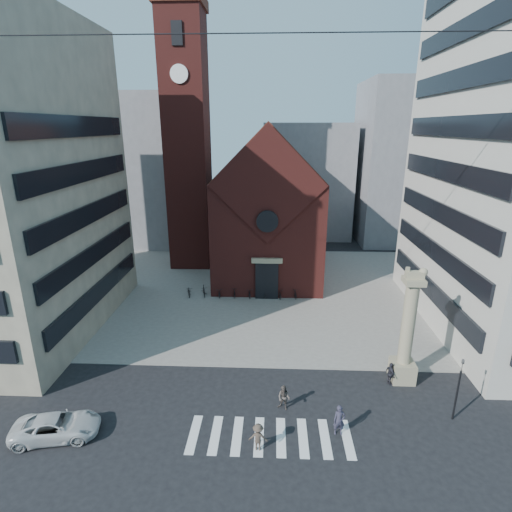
% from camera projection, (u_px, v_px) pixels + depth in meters
% --- Properties ---
extents(ground, '(120.00, 120.00, 0.00)m').
position_uv_depth(ground, '(262.00, 403.00, 26.51)').
color(ground, black).
rests_on(ground, ground).
extents(piazza, '(46.00, 30.00, 0.05)m').
position_uv_depth(piazza, '(267.00, 291.00, 44.55)').
color(piazza, gray).
rests_on(piazza, ground).
extents(zebra_crossing, '(10.20, 3.20, 0.01)m').
position_uv_depth(zebra_crossing, '(270.00, 436.00, 23.64)').
color(zebra_crossing, white).
rests_on(zebra_crossing, ground).
extents(church, '(12.00, 16.65, 18.00)m').
position_uv_depth(church, '(268.00, 210.00, 47.81)').
color(church, maroon).
rests_on(church, ground).
extents(campanile, '(5.50, 5.50, 31.20)m').
position_uv_depth(campanile, '(187.00, 141.00, 48.63)').
color(campanile, maroon).
rests_on(campanile, ground).
extents(bg_block_left, '(16.00, 14.00, 22.00)m').
position_uv_depth(bg_block_left, '(141.00, 170.00, 61.91)').
color(bg_block_left, gray).
rests_on(bg_block_left, ground).
extents(bg_block_mid, '(14.00, 12.00, 18.00)m').
position_uv_depth(bg_block_mid, '(306.00, 180.00, 66.21)').
color(bg_block_mid, gray).
rests_on(bg_block_mid, ground).
extents(bg_block_right, '(16.00, 14.00, 24.00)m').
position_uv_depth(bg_block_right, '(412.00, 163.00, 61.77)').
color(bg_block_right, gray).
rests_on(bg_block_right, ground).
extents(lion_column, '(1.63, 1.60, 8.68)m').
position_uv_depth(lion_column, '(407.00, 337.00, 27.88)').
color(lion_column, tan).
rests_on(lion_column, ground).
extents(traffic_light, '(0.13, 0.16, 4.30)m').
position_uv_depth(traffic_light, '(458.00, 388.00, 24.36)').
color(traffic_light, black).
rests_on(traffic_light, ground).
extents(white_car, '(5.25, 3.17, 1.36)m').
position_uv_depth(white_car, '(57.00, 427.00, 23.46)').
color(white_car, silver).
rests_on(white_car, ground).
extents(pedestrian_0, '(0.73, 0.51, 1.93)m').
position_uv_depth(pedestrian_0, '(339.00, 420.00, 23.58)').
color(pedestrian_0, '#2E2C3D').
rests_on(pedestrian_0, ground).
extents(pedestrian_1, '(1.04, 0.95, 1.71)m').
position_uv_depth(pedestrian_1, '(284.00, 398.00, 25.69)').
color(pedestrian_1, '#4E443E').
rests_on(pedestrian_1, ground).
extents(pedestrian_2, '(0.68, 1.08, 1.71)m').
position_uv_depth(pedestrian_2, '(390.00, 374.00, 28.17)').
color(pedestrian_2, '#28272E').
rests_on(pedestrian_2, ground).
extents(pedestrian_3, '(1.11, 0.68, 1.66)m').
position_uv_depth(pedestrian_3, '(258.00, 437.00, 22.48)').
color(pedestrian_3, '#493B31').
rests_on(pedestrian_3, ground).
extents(scooter_0, '(1.13, 2.05, 1.02)m').
position_uv_depth(scooter_0, '(189.00, 291.00, 43.05)').
color(scooter_0, black).
rests_on(scooter_0, piazza).
extents(scooter_1, '(0.98, 1.96, 1.13)m').
position_uv_depth(scooter_1, '(204.00, 291.00, 42.96)').
color(scooter_1, black).
rests_on(scooter_1, piazza).
extents(scooter_2, '(1.13, 2.05, 1.02)m').
position_uv_depth(scooter_2, '(219.00, 292.00, 42.91)').
color(scooter_2, black).
rests_on(scooter_2, piazza).
extents(scooter_3, '(0.98, 1.96, 1.13)m').
position_uv_depth(scooter_3, '(234.00, 291.00, 42.83)').
color(scooter_3, black).
rests_on(scooter_3, piazza).
extents(scooter_4, '(1.13, 2.05, 1.02)m').
position_uv_depth(scooter_4, '(249.00, 292.00, 42.78)').
color(scooter_4, black).
rests_on(scooter_4, piazza).
extents(scooter_5, '(0.98, 1.96, 1.13)m').
position_uv_depth(scooter_5, '(264.00, 292.00, 42.70)').
color(scooter_5, black).
rests_on(scooter_5, piazza).
extents(scooter_6, '(1.13, 2.05, 1.02)m').
position_uv_depth(scooter_6, '(279.00, 293.00, 42.65)').
color(scooter_6, black).
rests_on(scooter_6, piazza).
extents(scooter_7, '(0.98, 1.96, 1.13)m').
position_uv_depth(scooter_7, '(294.00, 292.00, 42.57)').
color(scooter_7, black).
rests_on(scooter_7, piazza).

